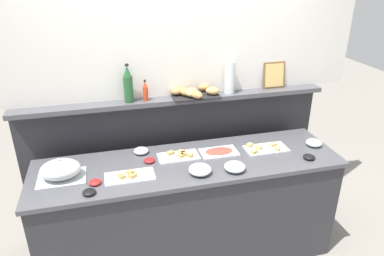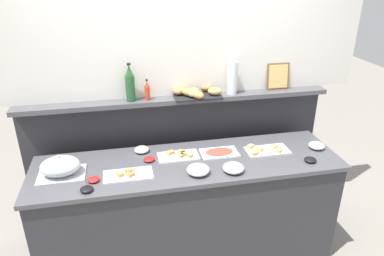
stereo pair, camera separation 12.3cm
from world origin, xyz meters
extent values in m
plane|color=gray|center=(0.00, 0.60, 0.00)|extent=(12.00, 12.00, 0.00)
cube|color=#2D2D33|center=(0.00, 0.00, 0.45)|extent=(2.38, 0.64, 0.90)
cube|color=#4C4C51|center=(0.00, 0.00, 0.92)|extent=(2.42, 0.68, 0.03)
cube|color=#2D2D33|center=(0.00, 0.52, 0.64)|extent=(2.69, 0.08, 1.28)
cube|color=#4C4C51|center=(0.00, 0.47, 1.30)|extent=(2.69, 0.22, 0.04)
cube|color=white|center=(0.00, 0.54, 1.96)|extent=(3.29, 0.08, 1.28)
cube|color=silver|center=(0.68, 0.04, 0.94)|extent=(0.36, 0.18, 0.01)
cube|color=tan|center=(0.54, -0.01, 0.95)|extent=(0.07, 0.06, 0.01)
cube|color=#E5C666|center=(0.54, -0.01, 0.96)|extent=(0.07, 0.06, 0.01)
cube|color=tan|center=(0.54, -0.01, 0.97)|extent=(0.07, 0.06, 0.01)
cube|color=tan|center=(0.75, 0.06, 0.95)|extent=(0.06, 0.05, 0.01)
cube|color=#E5C666|center=(0.75, 0.06, 0.96)|extent=(0.06, 0.05, 0.01)
cube|color=tan|center=(0.75, 0.06, 0.97)|extent=(0.06, 0.05, 0.01)
cube|color=tan|center=(0.75, -0.01, 0.95)|extent=(0.07, 0.07, 0.01)
cube|color=#E5C666|center=(0.75, -0.01, 0.96)|extent=(0.07, 0.07, 0.01)
cube|color=tan|center=(0.75, -0.01, 0.97)|extent=(0.07, 0.07, 0.01)
cube|color=tan|center=(0.55, 0.10, 0.95)|extent=(0.07, 0.06, 0.01)
cube|color=#E5C666|center=(0.55, 0.10, 0.96)|extent=(0.07, 0.06, 0.01)
cube|color=tan|center=(0.55, 0.10, 0.97)|extent=(0.07, 0.06, 0.01)
cube|color=tan|center=(0.61, 0.05, 0.95)|extent=(0.06, 0.07, 0.01)
cube|color=#E5C666|center=(0.61, 0.05, 0.96)|extent=(0.06, 0.07, 0.01)
cube|color=tan|center=(0.61, 0.05, 0.97)|extent=(0.06, 0.07, 0.01)
cube|color=white|center=(-0.47, -0.11, 0.94)|extent=(0.36, 0.18, 0.01)
cube|color=#B7844C|center=(-0.46, -0.09, 0.95)|extent=(0.07, 0.07, 0.01)
cube|color=#E5C666|center=(-0.46, -0.09, 0.96)|extent=(0.07, 0.07, 0.01)
cube|color=#B7844C|center=(-0.46, -0.09, 0.97)|extent=(0.07, 0.07, 0.01)
cube|color=#B7844C|center=(-0.46, -0.13, 0.95)|extent=(0.07, 0.07, 0.01)
cube|color=#E5C666|center=(-0.46, -0.13, 0.96)|extent=(0.07, 0.07, 0.01)
cube|color=#B7844C|center=(-0.46, -0.13, 0.97)|extent=(0.07, 0.07, 0.01)
cube|color=#B7844C|center=(-0.53, -0.11, 0.95)|extent=(0.06, 0.07, 0.01)
cube|color=#E5C666|center=(-0.53, -0.11, 0.96)|extent=(0.06, 0.07, 0.01)
cube|color=#B7844C|center=(-0.53, -0.11, 0.97)|extent=(0.06, 0.07, 0.01)
cube|color=white|center=(-0.07, 0.10, 0.94)|extent=(0.33, 0.17, 0.01)
cube|color=tan|center=(-0.05, 0.08, 0.95)|extent=(0.06, 0.07, 0.01)
cube|color=#66994C|center=(-0.05, 0.08, 0.96)|extent=(0.06, 0.07, 0.01)
cube|color=tan|center=(-0.05, 0.08, 0.97)|extent=(0.06, 0.07, 0.01)
cube|color=tan|center=(-0.02, 0.09, 0.95)|extent=(0.05, 0.06, 0.01)
cube|color=#66994C|center=(-0.02, 0.09, 0.96)|extent=(0.05, 0.06, 0.01)
cube|color=tan|center=(-0.02, 0.09, 0.97)|extent=(0.05, 0.06, 0.01)
cube|color=tan|center=(0.02, 0.07, 0.95)|extent=(0.07, 0.07, 0.01)
cube|color=#66994C|center=(0.02, 0.07, 0.96)|extent=(0.07, 0.07, 0.01)
cube|color=tan|center=(0.02, 0.07, 0.97)|extent=(0.07, 0.07, 0.01)
cube|color=tan|center=(-0.12, 0.14, 0.95)|extent=(0.07, 0.06, 0.01)
cube|color=#66994C|center=(-0.12, 0.14, 0.96)|extent=(0.07, 0.06, 0.01)
cube|color=tan|center=(-0.12, 0.14, 0.97)|extent=(0.07, 0.06, 0.01)
cube|color=tan|center=(-0.03, 0.13, 0.95)|extent=(0.07, 0.06, 0.01)
cube|color=#66994C|center=(-0.03, 0.13, 0.96)|extent=(0.07, 0.06, 0.01)
cube|color=tan|center=(-0.03, 0.13, 0.97)|extent=(0.07, 0.06, 0.01)
cube|color=white|center=(0.27, 0.08, 0.94)|extent=(0.31, 0.18, 0.01)
ellipsoid|color=#B24738|center=(0.27, 0.08, 0.95)|extent=(0.23, 0.13, 0.01)
cube|color=#B7BABF|center=(-0.95, -0.01, 0.94)|extent=(0.34, 0.24, 0.01)
ellipsoid|color=silver|center=(-0.95, -0.01, 1.02)|extent=(0.29, 0.23, 0.14)
sphere|color=#B7BABF|center=(-0.95, -0.01, 1.10)|extent=(0.02, 0.02, 0.02)
ellipsoid|color=silver|center=(1.10, 0.00, 0.96)|extent=(0.14, 0.14, 0.05)
ellipsoid|color=#BF4C3F|center=(1.10, 0.00, 0.95)|extent=(0.11, 0.11, 0.03)
ellipsoid|color=silver|center=(0.30, -0.21, 0.97)|extent=(0.16, 0.16, 0.06)
ellipsoid|color=#E5CC66|center=(0.30, -0.21, 0.96)|extent=(0.13, 0.13, 0.04)
ellipsoid|color=silver|center=(0.04, -0.19, 0.97)|extent=(0.17, 0.17, 0.07)
ellipsoid|color=#BF4C3F|center=(0.04, -0.19, 0.96)|extent=(0.13, 0.13, 0.04)
ellipsoid|color=silver|center=(-0.35, 0.23, 0.96)|extent=(0.12, 0.12, 0.05)
ellipsoid|color=#F28C4C|center=(-0.35, 0.23, 0.95)|extent=(0.09, 0.09, 0.03)
ellipsoid|color=red|center=(-0.72, -0.14, 0.95)|extent=(0.09, 0.09, 0.03)
ellipsoid|color=red|center=(-0.30, 0.07, 0.95)|extent=(0.09, 0.09, 0.03)
ellipsoid|color=black|center=(0.94, -0.19, 0.95)|extent=(0.09, 0.09, 0.03)
ellipsoid|color=black|center=(-0.76, -0.25, 0.95)|extent=(0.09, 0.09, 0.03)
cylinder|color=#23562D|center=(-0.40, 0.44, 1.43)|extent=(0.08, 0.08, 0.22)
cone|color=#23562D|center=(-0.40, 0.44, 1.58)|extent=(0.06, 0.06, 0.08)
cylinder|color=black|center=(-0.40, 0.44, 1.63)|extent=(0.03, 0.03, 0.02)
cylinder|color=red|center=(-0.26, 0.43, 1.38)|extent=(0.04, 0.04, 0.12)
cone|color=red|center=(-0.26, 0.43, 1.46)|extent=(0.04, 0.04, 0.04)
cylinder|color=black|center=(-0.26, 0.43, 1.49)|extent=(0.02, 0.02, 0.02)
cube|color=black|center=(0.16, 0.44, 1.33)|extent=(0.40, 0.26, 0.02)
ellipsoid|color=#B7844C|center=(0.08, 0.42, 1.37)|extent=(0.15, 0.15, 0.07)
ellipsoid|color=#B7844C|center=(0.25, 0.52, 1.37)|extent=(0.15, 0.15, 0.07)
ellipsoid|color=tan|center=(0.31, 0.39, 1.37)|extent=(0.14, 0.13, 0.07)
ellipsoid|color=#AD7A47|center=(0.14, 0.35, 1.37)|extent=(0.14, 0.18, 0.06)
ellipsoid|color=#B7844C|center=(0.01, 0.47, 1.37)|extent=(0.16, 0.17, 0.07)
ellipsoid|color=#B7844C|center=(0.13, 0.37, 1.37)|extent=(0.15, 0.15, 0.06)
ellipsoid|color=tan|center=(0.12, 0.40, 1.37)|extent=(0.16, 0.18, 0.07)
cube|color=brown|center=(0.91, 0.48, 1.44)|extent=(0.21, 0.05, 0.24)
cube|color=#E0B766|center=(0.91, 0.47, 1.44)|extent=(0.18, 0.03, 0.21)
cylinder|color=silver|center=(0.47, 0.44, 1.46)|extent=(0.09, 0.09, 0.28)
camera|label=1|loc=(-0.59, -2.36, 2.35)|focal=33.42mm
camera|label=2|loc=(-0.47, -2.39, 2.35)|focal=33.42mm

